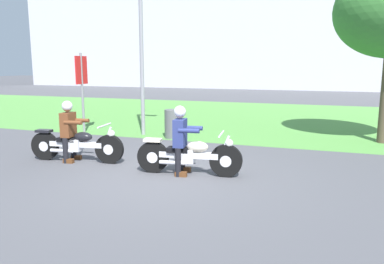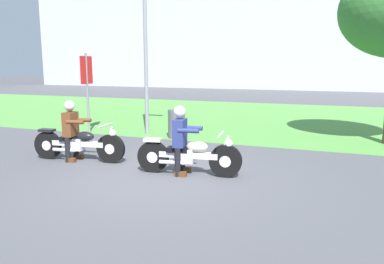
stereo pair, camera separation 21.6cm
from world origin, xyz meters
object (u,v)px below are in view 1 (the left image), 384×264
object	(u,v)px
rider_lead	(181,135)
streetlight_pole	(144,14)
motorcycle_follow	(77,145)
sign_banner	(82,80)
rider_follow	(69,126)
motorcycle_lead	(189,156)
trash_can	(173,124)

from	to	relation	value
rider_lead	streetlight_pole	distance (m)	5.44
motorcycle_follow	sign_banner	world-z (taller)	sign_banner
streetlight_pole	rider_lead	bearing A→B (deg)	-55.10
rider_follow	motorcycle_follow	bearing A→B (deg)	-0.79
rider_lead	motorcycle_follow	bearing A→B (deg)	169.18
rider_follow	sign_banner	bearing A→B (deg)	113.26
rider_lead	sign_banner	world-z (taller)	sign_banner
motorcycle_lead	trash_can	distance (m)	3.97
motorcycle_lead	motorcycle_follow	xyz separation A→B (m)	(-2.81, 0.14, 0.00)
motorcycle_follow	sign_banner	bearing A→B (deg)	115.48
motorcycle_follow	rider_follow	size ratio (longest dim) A/B	1.62
motorcycle_lead	rider_follow	distance (m)	3.01
trash_can	rider_lead	bearing A→B (deg)	-65.50
rider_follow	trash_can	bearing A→B (deg)	63.54
motorcycle_lead	sign_banner	size ratio (longest dim) A/B	0.84
rider_follow	rider_lead	bearing A→B (deg)	-10.22
motorcycle_lead	trash_can	world-z (taller)	motorcycle_lead
motorcycle_lead	rider_lead	world-z (taller)	rider_lead
streetlight_pole	trash_can	xyz separation A→B (m)	(1.00, -0.20, -3.31)
streetlight_pole	sign_banner	world-z (taller)	streetlight_pole
rider_lead	rider_follow	distance (m)	2.81
motorcycle_follow	sign_banner	xyz separation A→B (m)	(-2.16, 3.35, 1.32)
trash_can	sign_banner	distance (m)	3.43
motorcycle_follow	motorcycle_lead	bearing A→B (deg)	-10.22
motorcycle_lead	rider_follow	world-z (taller)	rider_follow
rider_lead	streetlight_pole	world-z (taller)	streetlight_pole
trash_can	motorcycle_follow	bearing A→B (deg)	-106.70
trash_can	motorcycle_lead	bearing A→B (deg)	-63.19
rider_lead	sign_banner	xyz separation A→B (m)	(-4.80, 3.51, 0.90)
streetlight_pole	motorcycle_lead	bearing A→B (deg)	-53.29
rider_lead	streetlight_pole	xyz separation A→B (m)	(-2.63, 3.76, 2.92)
rider_follow	motorcycle_lead	bearing A→B (deg)	-9.69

